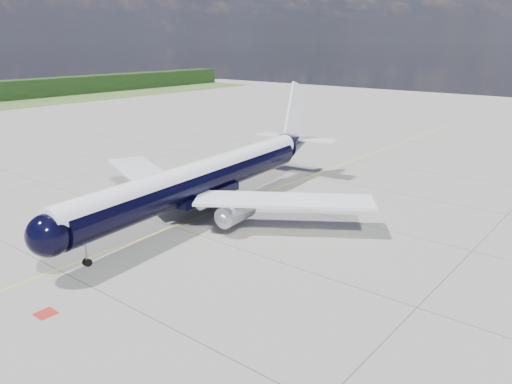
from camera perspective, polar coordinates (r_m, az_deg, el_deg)
ground at (r=74.55m, az=2.08°, el=0.27°), size 320.00×320.00×0.00m
taxiway_centerline at (r=70.78m, az=-0.36°, el=-0.62°), size 0.16×160.00×0.01m
red_marking at (r=45.24m, az=-22.90°, el=-12.68°), size 1.60×1.60×0.01m
main_airliner at (r=63.70m, az=-5.65°, el=1.72°), size 43.07×52.70×15.22m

